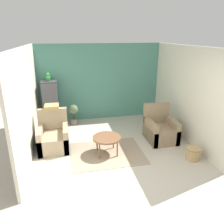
# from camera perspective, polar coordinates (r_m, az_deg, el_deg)

# --- Properties ---
(ground_plane) EXTENTS (20.00, 20.00, 0.00)m
(ground_plane) POSITION_cam_1_polar(r_m,az_deg,el_deg) (4.40, 5.39, -19.06)
(ground_plane) COLOR beige
(ground_plane) RESTS_ON ground
(wall_back_accent) EXTENTS (4.09, 0.06, 2.48)m
(wall_back_accent) POSITION_cam_1_polar(r_m,az_deg,el_deg) (7.27, -3.15, 7.73)
(wall_back_accent) COLOR #4C897A
(wall_back_accent) RESTS_ON ground_plane
(wall_left) EXTENTS (0.06, 3.75, 2.48)m
(wall_left) POSITION_cam_1_polar(r_m,az_deg,el_deg) (5.42, -21.33, 2.21)
(wall_left) COLOR beige
(wall_left) RESTS_ON ground_plane
(wall_right) EXTENTS (0.06, 3.75, 2.48)m
(wall_right) POSITION_cam_1_polar(r_m,az_deg,el_deg) (6.18, 18.65, 4.57)
(wall_right) COLOR beige
(wall_right) RESTS_ON ground_plane
(area_rug) EXTENTS (1.74, 1.36, 0.01)m
(area_rug) POSITION_cam_1_polar(r_m,az_deg,el_deg) (5.42, -1.34, -10.65)
(area_rug) COLOR gray
(area_rug) RESTS_ON ground_plane
(coffee_table) EXTENTS (0.68, 0.68, 0.44)m
(coffee_table) POSITION_cam_1_polar(r_m,az_deg,el_deg) (5.24, -1.37, -6.95)
(coffee_table) COLOR brown
(coffee_table) RESTS_ON ground_plane
(armchair_left) EXTENTS (0.73, 0.86, 0.95)m
(armchair_left) POSITION_cam_1_polar(r_m,az_deg,el_deg) (5.73, -14.99, -6.39)
(armchair_left) COLOR #9E896B
(armchair_left) RESTS_ON ground_plane
(armchair_right) EXTENTS (0.73, 0.86, 0.95)m
(armchair_right) POSITION_cam_1_polar(r_m,az_deg,el_deg) (6.10, 12.46, -4.52)
(armchair_right) COLOR #8E7A5B
(armchair_right) RESTS_ON ground_plane
(birdcage) EXTENTS (0.50, 0.50, 1.44)m
(birdcage) POSITION_cam_1_polar(r_m,az_deg,el_deg) (6.94, -15.71, 1.91)
(birdcage) COLOR #353539
(birdcage) RESTS_ON ground_plane
(parrot) EXTENTS (0.12, 0.21, 0.25)m
(parrot) POSITION_cam_1_polar(r_m,az_deg,el_deg) (6.74, -16.37, 8.75)
(parrot) COLOR green
(parrot) RESTS_ON birdcage
(potted_plant) EXTENTS (0.32, 0.29, 0.66)m
(potted_plant) POSITION_cam_1_polar(r_m,az_deg,el_deg) (7.03, -10.01, -0.16)
(potted_plant) COLOR #66605B
(potted_plant) RESTS_ON ground_plane
(wicker_basket) EXTENTS (0.34, 0.34, 0.28)m
(wicker_basket) POSITION_cam_1_polar(r_m,az_deg,el_deg) (5.46, 20.40, -10.03)
(wicker_basket) COLOR tan
(wicker_basket) RESTS_ON ground_plane
(throw_pillow) EXTENTS (0.35, 0.35, 0.10)m
(throw_pillow) POSITION_cam_1_polar(r_m,az_deg,el_deg) (5.76, -15.49, 1.35)
(throw_pillow) COLOR tan
(throw_pillow) RESTS_ON armchair_left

